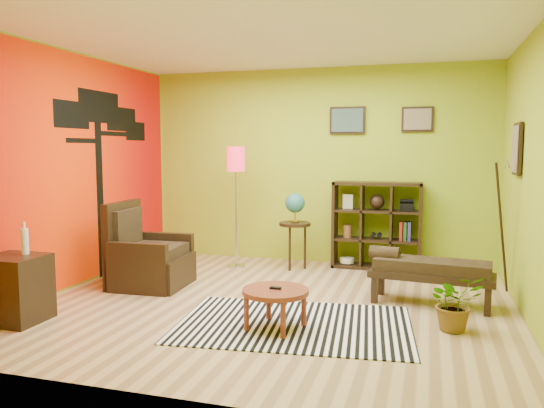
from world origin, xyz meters
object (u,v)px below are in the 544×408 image
(armchair, at_px, (147,261))
(floor_lamp, at_px, (236,170))
(side_cabinet, at_px, (15,288))
(coffee_table, at_px, (275,295))
(bench, at_px, (428,269))
(globe_table, at_px, (295,212))
(potted_plant, at_px, (455,308))
(cube_shelf, at_px, (378,226))

(armchair, relative_size, floor_lamp, 0.61)
(side_cabinet, bearing_deg, coffee_table, 11.42)
(coffee_table, height_order, bench, bench)
(coffee_table, height_order, side_cabinet, side_cabinet)
(globe_table, xyz_separation_m, potted_plant, (2.00, -2.00, -0.59))
(armchair, relative_size, bench, 0.77)
(coffee_table, relative_size, armchair, 0.60)
(side_cabinet, xyz_separation_m, floor_lamp, (1.22, 2.80, 1.04))
(globe_table, distance_m, cube_shelf, 1.16)
(floor_lamp, xyz_separation_m, potted_plant, (2.81, -1.88, -1.16))
(globe_table, bearing_deg, potted_plant, -45.01)
(floor_lamp, distance_m, cube_shelf, 2.10)
(cube_shelf, bearing_deg, floor_lamp, -166.07)
(armchair, bearing_deg, globe_table, 42.65)
(side_cabinet, bearing_deg, bench, 24.25)
(side_cabinet, height_order, globe_table, globe_table)
(floor_lamp, bearing_deg, armchair, -118.77)
(floor_lamp, height_order, bench, floor_lamp)
(bench, bearing_deg, floor_lamp, 156.92)
(coffee_table, relative_size, floor_lamp, 0.36)
(coffee_table, xyz_separation_m, cube_shelf, (0.66, 2.78, 0.28))
(bench, distance_m, potted_plant, 0.84)
(globe_table, bearing_deg, bench, -34.67)
(coffee_table, xyz_separation_m, bench, (1.34, 1.21, 0.05))
(cube_shelf, xyz_separation_m, potted_plant, (0.92, -2.35, -0.39))
(armchair, distance_m, potted_plant, 3.56)
(coffee_table, relative_size, cube_shelf, 0.51)
(bench, xyz_separation_m, potted_plant, (0.24, -0.78, -0.17))
(side_cabinet, relative_size, bench, 0.72)
(coffee_table, xyz_separation_m, armchair, (-1.92, 1.05, -0.02))
(side_cabinet, distance_m, cube_shelf, 4.53)
(floor_lamp, relative_size, cube_shelf, 1.40)
(side_cabinet, bearing_deg, armchair, 71.11)
(floor_lamp, xyz_separation_m, globe_table, (0.81, 0.12, -0.57))
(side_cabinet, relative_size, cube_shelf, 0.80)
(side_cabinet, distance_m, floor_lamp, 3.23)
(bench, bearing_deg, potted_plant, -72.98)
(coffee_table, height_order, cube_shelf, cube_shelf)
(potted_plant, bearing_deg, side_cabinet, -167.11)
(armchair, bearing_deg, cube_shelf, 33.75)
(globe_table, height_order, bench, globe_table)
(bench, relative_size, potted_plant, 2.51)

